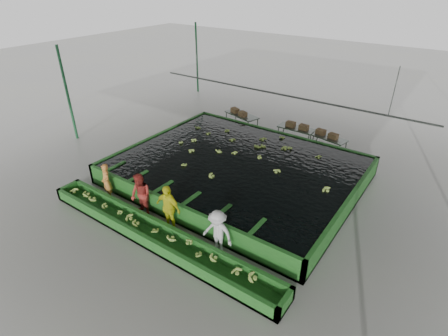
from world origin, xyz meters
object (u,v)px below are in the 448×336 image
Objects in this scene: sorting_trough at (155,235)px; packing_table_mid at (295,135)px; flotation_tank at (237,170)px; box_stack_left at (239,114)px; worker_d at (218,233)px; box_stack_right at (327,136)px; packing_table_right at (327,145)px; worker_c at (168,208)px; worker_a at (107,182)px; worker_b at (141,196)px; packing_table_left at (242,122)px; box_stack_mid at (297,128)px.

packing_table_mid is at bearing 87.19° from sorting_trough.
box_stack_left is at bearing 122.53° from flotation_tank.
worker_d reaches higher than box_stack_left.
box_stack_right reaches higher than packing_table_mid.
packing_table_mid reaches higher than packing_table_right.
sorting_trough is 5.57× the size of worker_c.
worker_a is at bearing 178.82° from worker_c.
worker_b is at bearing 175.37° from worker_d.
worker_a is at bearing -128.65° from flotation_tank.
flotation_tank is 6.49× the size of worker_a.
box_stack_left is (-5.31, -0.17, 0.54)m from packing_table_right.
worker_a is at bearing -170.45° from worker_b.
box_stack_mid is (3.38, 0.15, 0.40)m from packing_table_left.
box_stack_left is (-3.00, 4.70, 0.51)m from flotation_tank.
worker_b is (2.00, 0.00, 0.11)m from worker_a.
box_stack_mid is 1.04× the size of box_stack_right.
sorting_trough is 10.24m from packing_table_right.
box_stack_left is 3.54m from box_stack_mid.
sorting_trough is 10.07m from box_stack_mid.
box_stack_right reaches higher than flotation_tank.
worker_a is at bearing -121.38° from box_stack_right.
worker_b is (-1.44, 0.80, 0.63)m from sorting_trough.
packing_table_mid is (1.93, 9.25, -0.44)m from worker_b.
box_stack_mid is at bearing 86.95° from sorting_trough.
worker_b reaches higher than packing_table_mid.
box_stack_mid is at bearing 83.81° from flotation_tank.
worker_d reaches higher than packing_table_left.
box_stack_mid reaches higher than packing_table_mid.
packing_table_left is at bearing 105.82° from worker_c.
box_stack_mid is at bearing -20.53° from packing_table_mid.
worker_b is (-1.44, -4.30, 0.43)m from flotation_tank.
flotation_tank is 5.10m from sorting_trough.
box_stack_left is 5.18m from box_stack_right.
packing_table_left is 3.35m from packing_table_mid.
box_stack_right is at bearing 2.35° from box_stack_left.
worker_a is 0.88× the size of worker_b.
worker_a reaches higher than box_stack_right.
worker_c is 1.10× the size of worker_d.
worker_d reaches higher than flotation_tank.
worker_c reaches higher than packing_table_right.
flotation_tank is at bearing 81.03° from worker_b.
box_stack_left reaches higher than box_stack_right.
worker_b is 1.43× the size of box_stack_mid.
worker_c is at bearing -72.99° from packing_table_left.
worker_b reaches higher than flotation_tank.
packing_table_left is at bearing 113.86° from worker_d.
worker_a is 10.79m from box_stack_right.
worker_d reaches higher than worker_a.
worker_a is at bearing -93.72° from packing_table_left.
sorting_trough is 4.75× the size of packing_table_left.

